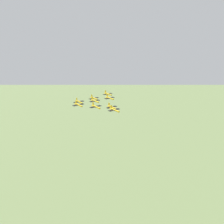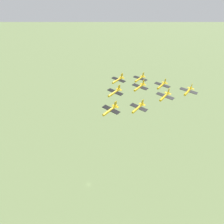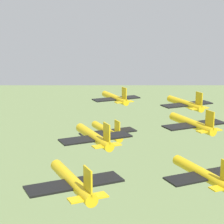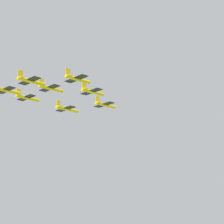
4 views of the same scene
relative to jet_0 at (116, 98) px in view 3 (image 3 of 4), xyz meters
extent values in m
cylinder|color=gold|center=(0.32, 0.27, -0.05)|extent=(8.82, 7.60, 1.27)
cube|color=black|center=(-0.21, -0.18, -0.05)|extent=(8.32, 9.24, 0.21)
cube|color=gold|center=(-2.97, -2.46, 1.54)|extent=(1.53, 1.30, 2.54)
cube|color=gold|center=(-2.97, -2.46, -0.05)|extent=(3.33, 3.66, 0.14)
cylinder|color=gold|center=(-15.11, -2.21, -2.74)|extent=(8.82, 7.60, 1.27)
cube|color=black|center=(-15.64, -2.65, -2.74)|extent=(8.32, 9.24, 0.21)
cube|color=gold|center=(-18.40, -4.93, -1.15)|extent=(1.53, 1.30, 2.54)
cube|color=gold|center=(-18.40, -4.93, -2.74)|extent=(3.33, 3.66, 0.14)
cylinder|color=gold|center=(-5.02, -14.42, 0.69)|extent=(8.82, 7.60, 1.27)
cube|color=black|center=(-5.55, -14.86, 0.69)|extent=(8.32, 9.24, 0.21)
cube|color=gold|center=(-8.31, -17.14, 2.28)|extent=(1.53, 1.30, 2.54)
cube|color=gold|center=(-8.31, -17.14, 0.69)|extent=(3.33, 3.66, 0.14)
cylinder|color=gold|center=(-30.53, -4.68, 0.88)|extent=(8.82, 7.60, 1.27)
cube|color=black|center=(-31.07, -5.12, 0.88)|extent=(8.32, 9.24, 0.21)
cube|color=gold|center=(-33.83, -7.40, 2.47)|extent=(1.53, 1.30, 2.54)
cube|color=gold|center=(-33.83, -7.40, 0.88)|extent=(3.33, 3.66, 0.14)
cylinder|color=gold|center=(-20.44, -16.89, 0.96)|extent=(8.82, 7.60, 1.27)
cube|color=black|center=(-20.98, -17.33, 0.96)|extent=(8.32, 9.24, 0.21)
cube|color=gold|center=(-23.74, -19.61, 2.55)|extent=(1.53, 1.30, 2.54)
cube|color=gold|center=(-23.74, -19.61, 0.96)|extent=(3.33, 3.66, 0.14)
cylinder|color=gold|center=(-45.96, -7.15, 0.83)|extent=(8.82, 7.60, 1.27)
cube|color=black|center=(-46.50, -7.59, 0.83)|extent=(8.32, 9.24, 0.21)
cube|color=gold|center=(-49.26, -9.87, 2.41)|extent=(1.53, 1.30, 2.54)
cube|color=gold|center=(-49.26, -9.87, 0.83)|extent=(3.33, 3.66, 0.14)
cylinder|color=gold|center=(-35.87, -19.36, -0.91)|extent=(8.82, 7.60, 1.27)
cube|color=black|center=(-36.40, -19.80, -0.91)|extent=(8.32, 9.24, 0.21)
camera|label=1|loc=(157.50, 3.89, 51.67)|focal=35.00mm
camera|label=2|loc=(13.09, 67.44, 51.68)|focal=28.00mm
camera|label=3|loc=(-84.48, -21.37, 17.55)|focal=70.00mm
camera|label=4|loc=(-6.48, -170.46, -49.91)|focal=70.00mm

